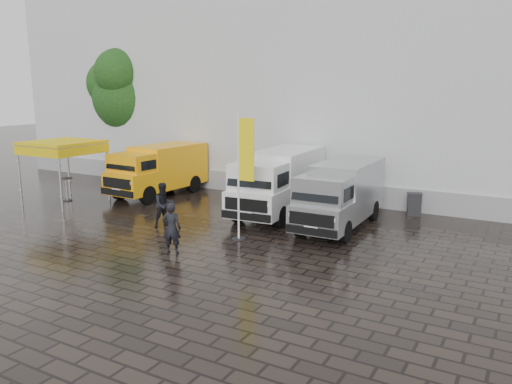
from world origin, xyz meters
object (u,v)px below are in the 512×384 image
(flagpole, at_px, (243,172))
(canopy_tent, at_px, (62,146))
(van_yellow, at_px, (158,171))
(van_white, at_px, (279,183))
(person_tent, at_px, (164,205))
(person_front, at_px, (172,228))
(cocktail_table, at_px, (67,189))
(van_silver, at_px, (340,196))
(wheelie_bin, at_px, (414,204))

(flagpole, bearing_deg, canopy_tent, 174.27)
(van_yellow, relative_size, flagpole, 1.21)
(van_yellow, xyz_separation_m, van_white, (6.99, -0.44, 0.09))
(van_white, height_order, canopy_tent, canopy_tent)
(van_yellow, distance_m, person_tent, 5.92)
(person_front, distance_m, person_tent, 3.42)
(flagpole, height_order, cocktail_table, flagpole)
(van_yellow, bearing_deg, cocktail_table, -131.53)
(person_tent, bearing_deg, van_silver, -33.21)
(person_front, xyz_separation_m, person_tent, (-2.36, 2.47, 0.01))
(van_white, height_order, van_silver, van_white)
(cocktail_table, bearing_deg, wheelie_bin, 19.39)
(van_white, distance_m, cocktail_table, 10.41)
(van_silver, relative_size, person_front, 3.37)
(person_tent, bearing_deg, flagpole, -62.58)
(canopy_tent, relative_size, person_tent, 1.73)
(wheelie_bin, bearing_deg, van_silver, -138.13)
(cocktail_table, bearing_deg, van_silver, 8.47)
(van_silver, bearing_deg, canopy_tent, -170.90)
(wheelie_bin, bearing_deg, canopy_tent, -175.78)
(van_white, bearing_deg, canopy_tent, -167.06)
(van_white, xyz_separation_m, wheelie_bin, (5.10, 2.65, -0.86))
(wheelie_bin, distance_m, person_front, 10.72)
(flagpole, relative_size, wheelie_bin, 4.62)
(van_white, distance_m, canopy_tent, 10.32)
(van_yellow, xyz_separation_m, canopy_tent, (-2.80, -3.41, 1.46))
(van_yellow, relative_size, van_silver, 0.95)
(van_white, bearing_deg, person_front, -99.61)
(van_white, height_order, person_tent, van_white)
(canopy_tent, height_order, person_front, canopy_tent)
(van_white, relative_size, cocktail_table, 5.52)
(wheelie_bin, xyz_separation_m, person_tent, (-8.10, -6.58, 0.37))
(van_silver, height_order, wheelie_bin, van_silver)
(cocktail_table, distance_m, person_tent, 7.15)
(flagpole, bearing_deg, van_yellow, 149.70)
(person_tent, bearing_deg, person_front, -107.45)
(van_silver, relative_size, wheelie_bin, 5.89)
(van_yellow, distance_m, person_front, 9.34)
(van_white, relative_size, van_silver, 1.08)
(cocktail_table, xyz_separation_m, wheelie_bin, (15.13, 5.32, -0.08))
(flagpole, bearing_deg, wheelie_bin, 56.15)
(flagpole, bearing_deg, van_silver, 54.01)
(flagpole, bearing_deg, cocktail_table, 172.83)
(canopy_tent, distance_m, person_tent, 7.10)
(canopy_tent, distance_m, wheelie_bin, 16.07)
(van_white, height_order, wheelie_bin, van_white)
(van_yellow, bearing_deg, wheelie_bin, 13.21)
(van_yellow, xyz_separation_m, flagpole, (7.62, -4.45, 1.22))
(van_yellow, height_order, person_front, van_yellow)
(person_front, bearing_deg, van_yellow, -66.79)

